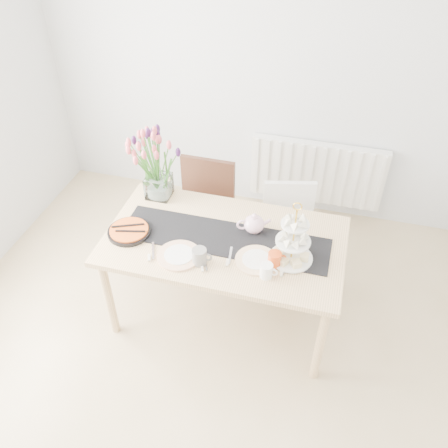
% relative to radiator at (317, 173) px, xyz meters
% --- Properties ---
extents(room_shell, '(4.50, 4.50, 4.50)m').
position_rel_radiator_xyz_m(room_shell, '(-0.50, -2.19, 0.85)').
color(room_shell, tan).
rests_on(room_shell, ground).
extents(radiator, '(1.20, 0.08, 0.60)m').
position_rel_radiator_xyz_m(radiator, '(0.00, 0.00, 0.00)').
color(radiator, white).
rests_on(radiator, room_shell).
extents(dining_table, '(1.60, 0.90, 0.75)m').
position_rel_radiator_xyz_m(dining_table, '(-0.49, -1.40, 0.22)').
color(dining_table, tan).
rests_on(dining_table, ground).
extents(chair_brown, '(0.44, 0.44, 0.89)m').
position_rel_radiator_xyz_m(chair_brown, '(-0.82, -0.81, 0.07)').
color(chair_brown, '#3D2016').
rests_on(chair_brown, ground).
extents(chair_white, '(0.48, 0.48, 0.80)m').
position_rel_radiator_xyz_m(chair_white, '(-0.13, -0.82, 0.01)').
color(chair_white, silver).
rests_on(chair_white, ground).
extents(table_runner, '(1.40, 0.35, 0.01)m').
position_rel_radiator_xyz_m(table_runner, '(-0.49, -1.40, 0.30)').
color(table_runner, black).
rests_on(table_runner, dining_table).
extents(tulip_vase, '(0.63, 0.63, 0.53)m').
position_rel_radiator_xyz_m(tulip_vase, '(-1.08, -1.06, 0.64)').
color(tulip_vase, silver).
rests_on(tulip_vase, dining_table).
extents(cake_stand, '(0.27, 0.27, 0.40)m').
position_rel_radiator_xyz_m(cake_stand, '(-0.03, -1.48, 0.42)').
color(cake_stand, gold).
rests_on(cake_stand, dining_table).
extents(teapot, '(0.27, 0.24, 0.15)m').
position_rel_radiator_xyz_m(teapot, '(-0.31, -1.28, 0.37)').
color(teapot, white).
rests_on(teapot, dining_table).
extents(cream_jug, '(0.09, 0.09, 0.08)m').
position_rel_radiator_xyz_m(cream_jug, '(-0.01, -1.29, 0.34)').
color(cream_jug, white).
rests_on(cream_jug, dining_table).
extents(tart_tin, '(0.29, 0.29, 0.04)m').
position_rel_radiator_xyz_m(tart_tin, '(-1.13, -1.51, 0.32)').
color(tart_tin, black).
rests_on(tart_tin, dining_table).
extents(mug_grey, '(0.10, 0.10, 0.11)m').
position_rel_radiator_xyz_m(mug_grey, '(-0.58, -1.66, 0.36)').
color(mug_grey, slate).
rests_on(mug_grey, dining_table).
extents(mug_white, '(0.08, 0.08, 0.10)m').
position_rel_radiator_xyz_m(mug_white, '(-0.15, -1.66, 0.35)').
color(mug_white, white).
rests_on(mug_white, dining_table).
extents(mug_orange, '(0.11, 0.11, 0.10)m').
position_rel_radiator_xyz_m(mug_orange, '(-0.12, -1.56, 0.35)').
color(mug_orange, '#E75019').
rests_on(mug_orange, dining_table).
extents(plate_left, '(0.37, 0.37, 0.01)m').
position_rel_radiator_xyz_m(plate_left, '(-0.73, -1.64, 0.31)').
color(plate_left, white).
rests_on(plate_left, dining_table).
extents(plate_right, '(0.31, 0.31, 0.01)m').
position_rel_radiator_xyz_m(plate_right, '(-0.24, -1.55, 0.31)').
color(plate_right, white).
rests_on(plate_right, dining_table).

